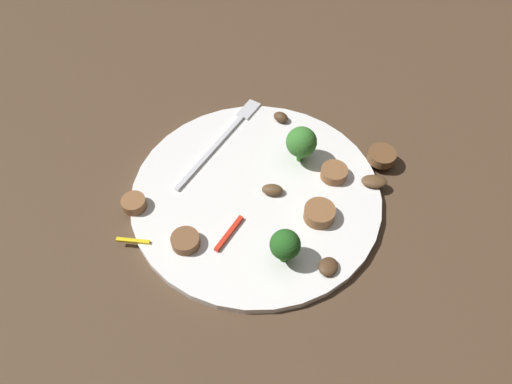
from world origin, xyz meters
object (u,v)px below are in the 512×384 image
(sausage_slice_1, at_px, (134,203))
(pepper_strip_1, at_px, (133,241))
(fork, at_px, (225,136))
(sausage_slice_2, at_px, (334,173))
(mushroom_3, at_px, (281,117))
(mushroom_1, at_px, (374,181))
(sausage_slice_3, at_px, (382,156))
(pepper_strip_0, at_px, (227,232))
(broccoli_floret_1, at_px, (285,245))
(broccoli_floret_0, at_px, (301,142))
(mushroom_0, at_px, (328,267))
(mushroom_2, at_px, (272,190))
(sausage_slice_4, at_px, (319,214))
(sausage_slice_0, at_px, (185,241))
(plate, at_px, (256,195))

(sausage_slice_1, height_order, pepper_strip_1, sausage_slice_1)
(fork, height_order, sausage_slice_2, sausage_slice_2)
(mushroom_3, bearing_deg, mushroom_1, -108.11)
(fork, relative_size, sausage_slice_1, 6.43)
(sausage_slice_3, bearing_deg, pepper_strip_1, 139.19)
(pepper_strip_0, bearing_deg, broccoli_floret_1, -90.04)
(mushroom_1, xyz_separation_m, mushroom_3, (0.05, 0.15, 0.00))
(mushroom_1, xyz_separation_m, pepper_strip_0, (-0.14, 0.12, -0.00))
(fork, bearing_deg, mushroom_3, -35.97)
(broccoli_floret_0, xyz_separation_m, sausage_slice_1, (-0.15, 0.14, -0.02))
(mushroom_0, bearing_deg, pepper_strip_0, 95.00)
(sausage_slice_3, distance_m, pepper_strip_0, 0.22)
(broccoli_floret_0, xyz_separation_m, mushroom_2, (-0.06, 0.01, -0.03))
(broccoli_floret_0, relative_size, mushroom_3, 2.46)
(broccoli_floret_1, relative_size, pepper_strip_1, 1.22)
(sausage_slice_3, height_order, mushroom_1, sausage_slice_3)
(sausage_slice_3, bearing_deg, pepper_strip_0, 146.92)
(fork, height_order, mushroom_1, mushroom_1)
(sausage_slice_4, relative_size, mushroom_3, 1.72)
(mushroom_0, bearing_deg, mushroom_3, 37.73)
(sausage_slice_0, height_order, mushroom_0, sausage_slice_0)
(plate, xyz_separation_m, sausage_slice_4, (-0.00, -0.08, 0.01))
(sausage_slice_3, bearing_deg, mushroom_3, 87.65)
(fork, relative_size, pepper_strip_0, 3.51)
(plate, height_order, broccoli_floret_0, broccoli_floret_0)
(sausage_slice_2, bearing_deg, pepper_strip_1, 138.75)
(sausage_slice_2, relative_size, mushroom_2, 1.29)
(broccoli_floret_1, distance_m, sausage_slice_2, 0.13)
(sausage_slice_0, xyz_separation_m, pepper_strip_0, (0.03, -0.03, -0.00))
(mushroom_0, relative_size, pepper_strip_1, 0.63)
(sausage_slice_0, xyz_separation_m, sausage_slice_2, (0.16, -0.11, 0.00))
(sausage_slice_2, distance_m, sausage_slice_4, 0.07)
(fork, height_order, mushroom_2, mushroom_2)
(sausage_slice_2, height_order, sausage_slice_4, sausage_slice_4)
(broccoli_floret_0, bearing_deg, mushroom_3, 43.93)
(broccoli_floret_0, distance_m, sausage_slice_4, 0.09)
(mushroom_2, relative_size, pepper_strip_0, 0.49)
(fork, relative_size, mushroom_0, 7.68)
(sausage_slice_1, height_order, mushroom_3, sausage_slice_1)
(mushroom_0, bearing_deg, pepper_strip_1, 107.91)
(plate, relative_size, mushroom_0, 12.67)
(broccoli_floret_1, distance_m, mushroom_3, 0.21)
(sausage_slice_3, bearing_deg, fork, 105.78)
(sausage_slice_2, bearing_deg, sausage_slice_3, -39.21)
(sausage_slice_0, xyz_separation_m, mushroom_0, (0.04, -0.15, -0.00))
(plate, relative_size, sausage_slice_0, 9.44)
(mushroom_1, xyz_separation_m, mushroom_2, (-0.07, 0.10, 0.00))
(broccoli_floret_0, bearing_deg, mushroom_2, 172.62)
(sausage_slice_2, distance_m, mushroom_2, 0.08)
(broccoli_floret_0, distance_m, mushroom_3, 0.08)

